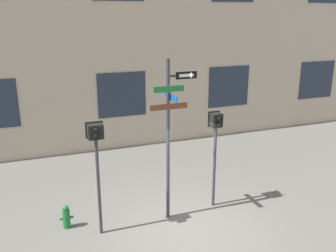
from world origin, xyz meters
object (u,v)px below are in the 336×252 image
at_px(street_sign_pole, 170,128).
at_px(pedestrian_signal_left, 96,149).
at_px(fire_hydrant, 66,217).
at_px(pedestrian_signal_right, 216,135).

bearing_deg(street_sign_pole, pedestrian_signal_left, -176.45).
distance_m(street_sign_pole, fire_hydrant, 3.52).
bearing_deg(pedestrian_signal_right, street_sign_pole, -173.72).
bearing_deg(fire_hydrant, street_sign_pole, -9.33).
distance_m(street_sign_pole, pedestrian_signal_right, 1.45).
bearing_deg(pedestrian_signal_left, pedestrian_signal_right, 4.71).
xyz_separation_m(street_sign_pole, pedestrian_signal_left, (-1.90, -0.12, -0.26)).
bearing_deg(pedestrian_signal_right, pedestrian_signal_left, -175.29).
height_order(street_sign_pole, pedestrian_signal_right, street_sign_pole).
relative_size(street_sign_pole, pedestrian_signal_left, 1.48).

